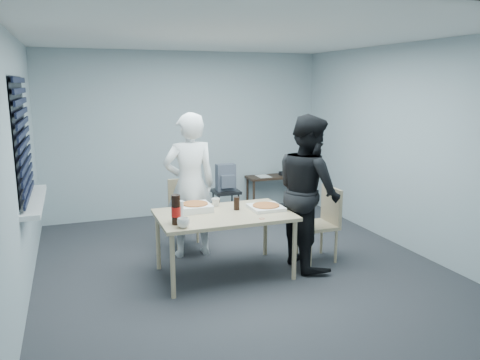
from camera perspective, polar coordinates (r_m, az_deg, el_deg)
name	(u,v)px	position (r m, az deg, el deg)	size (l,w,h in m)	color
room	(26,149)	(5.31, -24.65, 3.48)	(5.00, 5.00, 5.00)	#323338
dining_table	(224,218)	(5.15, -1.95, -4.71)	(1.45, 0.92, 0.71)	tan
chair_far	(186,208)	(6.11, -6.59, -3.46)	(0.42, 0.42, 0.89)	tan
chair_right	(323,218)	(5.72, 10.12, -4.62)	(0.42, 0.42, 0.89)	tan
person_white	(190,185)	(5.72, -6.13, -0.66)	(0.65, 0.42, 1.77)	white
person_black	(308,191)	(5.43, 8.34, -1.38)	(0.86, 0.47, 1.77)	black
side_table	(272,180)	(7.97, 3.87, -0.06)	(0.85, 0.38, 0.56)	#37281C
stool	(226,197)	(7.03, -1.75, -2.11)	(0.38, 0.38, 0.53)	black
backpack	(226,178)	(6.96, -1.74, 0.28)	(0.28, 0.21, 0.39)	slate
pizza_box_a	(195,207)	(5.26, -5.49, -3.28)	(0.34, 0.34, 0.08)	white
pizza_box_b	(266,207)	(5.30, 3.18, -3.31)	(0.36, 0.36, 0.05)	white
mug_a	(183,223)	(4.65, -6.92, -5.22)	(0.12, 0.12, 0.10)	white
mug_b	(216,202)	(5.42, -2.98, -2.72)	(0.10, 0.10, 0.09)	white
cola_glass	(237,203)	(5.25, -0.41, -2.87)	(0.07, 0.07, 0.15)	black
soda_bottle	(176,210)	(4.74, -7.81, -3.67)	(0.10, 0.10, 0.30)	black
plastic_cups	(179,211)	(4.83, -7.43, -3.82)	(0.09, 0.09, 0.22)	silver
rubber_band	(262,219)	(4.93, 2.68, -4.73)	(0.06, 0.06, 0.00)	red
papers	(263,176)	(7.90, 2.86, 0.47)	(0.21, 0.28, 0.00)	white
black_box	(283,173)	(8.04, 5.32, 0.82)	(0.14, 0.10, 0.06)	black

